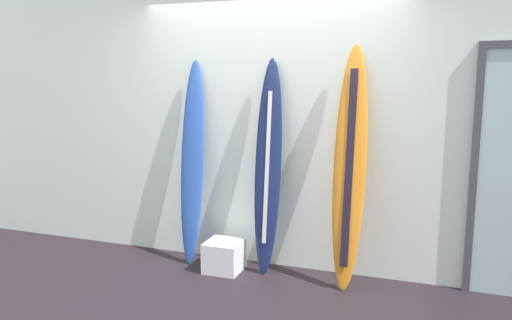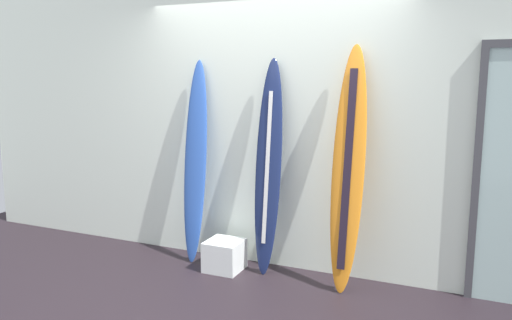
{
  "view_description": "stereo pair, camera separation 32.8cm",
  "coord_description": "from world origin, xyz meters",
  "px_view_note": "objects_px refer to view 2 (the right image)",
  "views": [
    {
      "loc": [
        1.5,
        -3.3,
        1.82
      ],
      "look_at": [
        -0.04,
        0.95,
        1.06
      ],
      "focal_mm": 35.67,
      "sensor_mm": 36.0,
      "label": 1
    },
    {
      "loc": [
        1.8,
        -3.18,
        1.82
      ],
      "look_at": [
        -0.04,
        0.95,
        1.06
      ],
      "focal_mm": 35.67,
      "sensor_mm": 36.0,
      "label": 2
    }
  ],
  "objects_px": {
    "surfboard_cobalt": "(195,164)",
    "surfboard_sunset": "(348,171)",
    "surfboard_navy": "(268,169)",
    "display_block_left": "(225,255)"
  },
  "relations": [
    {
      "from": "surfboard_cobalt",
      "to": "surfboard_sunset",
      "type": "distance_m",
      "value": 1.53
    },
    {
      "from": "surfboard_cobalt",
      "to": "surfboard_sunset",
      "type": "height_order",
      "value": "surfboard_sunset"
    },
    {
      "from": "surfboard_sunset",
      "to": "surfboard_navy",
      "type": "bearing_deg",
      "value": 175.49
    },
    {
      "from": "surfboard_navy",
      "to": "surfboard_sunset",
      "type": "bearing_deg",
      "value": -4.51
    },
    {
      "from": "surfboard_navy",
      "to": "display_block_left",
      "type": "bearing_deg",
      "value": -159.98
    },
    {
      "from": "surfboard_navy",
      "to": "surfboard_cobalt",
      "type": "bearing_deg",
      "value": 179.65
    },
    {
      "from": "surfboard_cobalt",
      "to": "display_block_left",
      "type": "distance_m",
      "value": 0.93
    },
    {
      "from": "surfboard_cobalt",
      "to": "surfboard_sunset",
      "type": "bearing_deg",
      "value": -2.41
    },
    {
      "from": "surfboard_sunset",
      "to": "display_block_left",
      "type": "bearing_deg",
      "value": -175.91
    },
    {
      "from": "surfboard_cobalt",
      "to": "surfboard_sunset",
      "type": "xyz_separation_m",
      "value": [
        1.52,
        -0.06,
        0.06
      ]
    }
  ]
}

